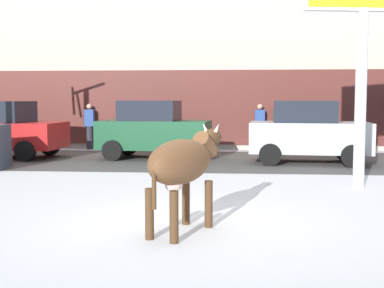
% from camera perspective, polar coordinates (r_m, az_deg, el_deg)
% --- Properties ---
extents(ground_plane, '(120.00, 120.00, 0.00)m').
position_cam_1_polar(ground_plane, '(7.83, -0.99, -9.06)').
color(ground_plane, white).
extents(road_strip, '(60.00, 5.60, 0.01)m').
position_cam_1_polar(road_strip, '(16.06, 1.99, -1.83)').
color(road_strip, '#514F4C').
rests_on(road_strip, ground).
extents(cow_brown, '(1.17, 1.89, 1.54)m').
position_cam_1_polar(cow_brown, '(7.32, -1.01, -2.14)').
color(cow_brown, brown).
rests_on(cow_brown, ground).
extents(car_darkgreen_hatchback, '(3.62, 2.15, 1.86)m').
position_cam_1_polar(car_darkgreen_hatchback, '(16.62, -4.27, 1.58)').
color(car_darkgreen_hatchback, '#194C2D').
rests_on(car_darkgreen_hatchback, ground).
extents(car_silver_hatchback, '(3.62, 2.15, 1.86)m').
position_cam_1_polar(car_silver_hatchback, '(15.76, 12.70, 1.29)').
color(car_silver_hatchback, '#B7BABF').
rests_on(car_silver_hatchback, ground).
extents(pedestrian_near_billboard, '(0.36, 0.24, 1.73)m').
position_cam_1_polar(pedestrian_near_billboard, '(19.28, 7.48, 1.87)').
color(pedestrian_near_billboard, '#282833').
rests_on(pedestrian_near_billboard, ground).
extents(pedestrian_by_cars, '(0.36, 0.24, 1.73)m').
position_cam_1_polar(pedestrian_by_cars, '(20.04, -11.25, 1.94)').
color(pedestrian_by_cars, '#282833').
rests_on(pedestrian_by_cars, ground).
extents(pedestrian_far_left, '(0.36, 0.24, 1.73)m').
position_cam_1_polar(pedestrian_far_left, '(19.33, 9.48, 1.86)').
color(pedestrian_far_left, '#282833').
rests_on(pedestrian_far_left, ground).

